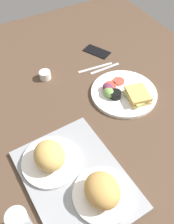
% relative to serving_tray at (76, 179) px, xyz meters
% --- Properties ---
extents(ground_plane, '(1.90, 1.50, 0.03)m').
position_rel_serving_tray_xyz_m(ground_plane, '(0.21, -0.20, -0.02)').
color(ground_plane, '#4C3828').
extents(serving_tray, '(0.46, 0.35, 0.02)m').
position_rel_serving_tray_xyz_m(serving_tray, '(0.00, 0.00, 0.00)').
color(serving_tray, gray).
rests_on(serving_tray, ground_plane).
extents(bread_plate_near, '(0.20, 0.20, 0.10)m').
position_rel_serving_tray_xyz_m(bread_plate_near, '(-0.10, -0.05, 0.05)').
color(bread_plate_near, white).
rests_on(bread_plate_near, serving_tray).
extents(bread_plate_far, '(0.22, 0.22, 0.10)m').
position_rel_serving_tray_xyz_m(bread_plate_far, '(0.10, 0.05, 0.05)').
color(bread_plate_far, white).
rests_on(bread_plate_far, serving_tray).
extents(plate_with_salad, '(0.31, 0.31, 0.05)m').
position_rel_serving_tray_xyz_m(plate_with_salad, '(0.27, -0.39, 0.01)').
color(plate_with_salad, white).
rests_on(plate_with_salad, ground_plane).
extents(drinking_glass, '(0.06, 0.06, 0.13)m').
position_rel_serving_tray_xyz_m(drinking_glass, '(-0.07, 0.22, 0.06)').
color(drinking_glass, silver).
rests_on(drinking_glass, ground_plane).
extents(espresso_cup, '(0.06, 0.06, 0.04)m').
position_rel_serving_tray_xyz_m(espresso_cup, '(0.56, -0.12, 0.01)').
color(espresso_cup, silver).
rests_on(espresso_cup, ground_plane).
extents(fork, '(0.01, 0.17, 0.01)m').
position_rel_serving_tray_xyz_m(fork, '(0.48, -0.42, -0.01)').
color(fork, '#B7B7BC').
rests_on(fork, ground_plane).
extents(knife, '(0.03, 0.19, 0.01)m').
position_rel_serving_tray_xyz_m(knife, '(0.51, -0.38, -0.01)').
color(knife, '#B7B7BC').
rests_on(knife, ground_plane).
extents(cell_phone, '(0.16, 0.13, 0.01)m').
position_rel_serving_tray_xyz_m(cell_phone, '(0.62, -0.45, -0.00)').
color(cell_phone, black).
rests_on(cell_phone, ground_plane).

